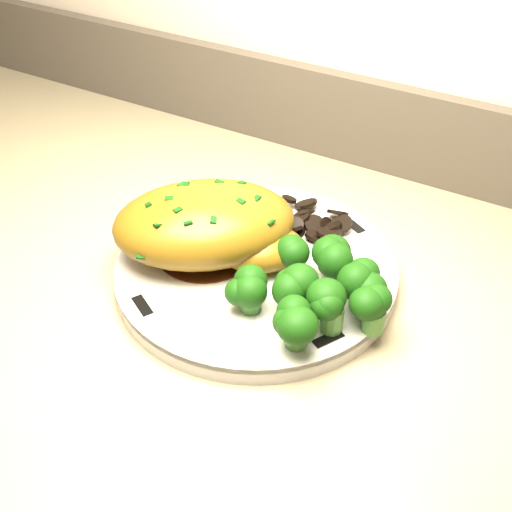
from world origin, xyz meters
The scene contains 10 objects.
counter centered at (0.35, 1.67, 0.49)m, with size 2.24×0.74×1.09m.
plate centered at (0.76, 1.71, 0.98)m, with size 0.30×0.30×0.02m, color silver.
rim_accent_0 centered at (0.82, 1.82, 0.99)m, with size 0.03×0.01×0.00m, color black.
rim_accent_1 centered at (0.65, 1.77, 0.99)m, with size 0.03×0.01×0.00m, color black.
rim_accent_2 centered at (0.70, 1.59, 0.99)m, with size 0.03×0.01×0.00m, color black.
rim_accent_3 centered at (0.87, 1.64, 0.99)m, with size 0.03×0.01×0.00m, color black.
gravy_pool centered at (0.70, 1.69, 0.99)m, with size 0.11×0.11×0.00m, color #3A180A.
chicken_breast centered at (0.71, 1.70, 1.02)m, with size 0.23×0.22×0.08m.
mushroom_pile centered at (0.77, 1.79, 0.99)m, with size 0.10×0.07×0.03m.
broccoli_florets centered at (0.85, 1.67, 1.02)m, with size 0.15×0.13×0.05m.
Camera 1 is at (1.02, 1.25, 1.42)m, focal length 45.00 mm.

